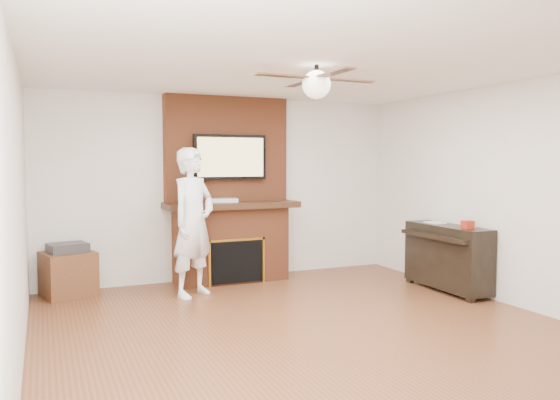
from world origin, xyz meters
name	(u,v)px	position (x,y,z in m)	size (l,w,h in m)	color
room_shell	(316,201)	(0.00, 0.00, 1.25)	(5.36, 5.86, 2.86)	brown
fireplace	(229,208)	(0.00, 2.55, 1.00)	(1.78, 0.64, 2.50)	brown
tv	(230,157)	(0.00, 2.50, 1.68)	(1.00, 0.08, 0.60)	black
ceiling_fan	(317,83)	(0.00, 0.00, 2.33)	(1.21, 1.21, 0.31)	black
person	(193,222)	(-0.67, 1.89, 0.89)	(0.66, 0.44, 1.79)	white
side_table	(68,272)	(-2.06, 2.48, 0.30)	(0.68, 0.68, 0.64)	#4F2B16
piano	(447,256)	(2.30, 0.87, 0.44)	(0.49, 1.27, 0.92)	black
cable_box	(223,200)	(-0.12, 2.45, 1.11)	(0.37, 0.21, 0.05)	silver
candle_orange	(219,280)	(-0.24, 2.30, 0.07)	(0.07, 0.07, 0.14)	orange
candle_green	(227,281)	(-0.12, 2.31, 0.04)	(0.07, 0.07, 0.09)	#417830
candle_cream	(247,278)	(0.18, 2.36, 0.05)	(0.07, 0.07, 0.10)	beige
candle_blue	(245,279)	(0.15, 2.37, 0.04)	(0.06, 0.06, 0.08)	#2C5884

